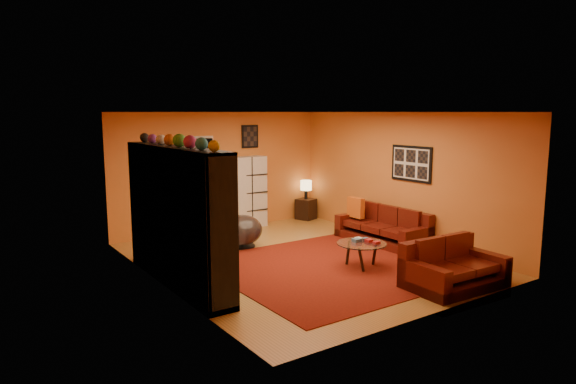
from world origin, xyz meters
TOP-DOWN VIEW (x-y plane):
  - floor at (0.00, 0.00)m, footprint 6.00×6.00m
  - ceiling at (0.00, 0.00)m, footprint 6.00×6.00m
  - wall_back at (0.00, 3.00)m, footprint 6.00×0.00m
  - wall_front at (0.00, -3.00)m, footprint 6.00×0.00m
  - wall_left at (-2.50, 0.00)m, footprint 0.00×6.00m
  - wall_right at (2.50, 0.00)m, footprint 0.00×6.00m
  - rug at (0.10, -0.70)m, footprint 3.60×3.60m
  - doorway at (-0.70, 2.96)m, footprint 0.95×0.10m
  - wall_art_right at (2.48, -0.30)m, footprint 0.03×1.00m
  - wall_art_back at (0.75, 2.98)m, footprint 0.42×0.03m
  - entertainment_unit at (-2.27, 0.00)m, footprint 0.45×3.00m
  - tv at (-2.23, -0.03)m, footprint 0.87×0.11m
  - sofa at (2.13, 0.03)m, footprint 0.84×1.97m
  - loveseat at (1.06, -2.42)m, footprint 1.53×0.96m
  - throw_pillow at (1.95, 0.70)m, footprint 0.12×0.42m
  - coffee_table at (0.58, -0.97)m, footprint 0.83×0.83m
  - storage_cabinet at (0.59, 2.80)m, footprint 0.83×0.41m
  - bowl_chair at (-0.41, 1.33)m, footprint 0.78×0.78m
  - side_table at (2.18, 2.75)m, footprint 0.51×0.51m
  - table_lamp at (2.18, 2.75)m, footprint 0.27×0.27m

SIDE VIEW (x-z plane):
  - floor at x=0.00m, z-range 0.00..0.00m
  - rug at x=0.10m, z-range 0.00..0.01m
  - side_table at x=2.18m, z-range 0.00..0.50m
  - loveseat at x=1.06m, z-range -0.14..0.71m
  - sofa at x=2.13m, z-range -0.14..0.71m
  - bowl_chair at x=-0.41m, z-range 0.02..0.65m
  - coffee_table at x=0.58m, z-range 0.17..0.59m
  - throw_pillow at x=1.95m, z-range 0.42..0.84m
  - storage_cabinet at x=0.59m, z-range 0.00..1.61m
  - table_lamp at x=2.18m, z-range 0.59..1.05m
  - tv at x=-2.23m, z-range 0.72..1.22m
  - doorway at x=-0.70m, z-range 0.00..2.04m
  - entertainment_unit at x=-2.27m, z-range 0.00..2.10m
  - wall_back at x=0.00m, z-range -1.70..4.30m
  - wall_front at x=0.00m, z-range -1.70..4.30m
  - wall_left at x=-2.50m, z-range -1.70..4.30m
  - wall_right at x=2.50m, z-range -1.70..4.30m
  - wall_art_right at x=2.48m, z-range 1.25..1.95m
  - wall_art_back at x=0.75m, z-range 1.79..2.31m
  - ceiling at x=0.00m, z-range 2.60..2.60m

